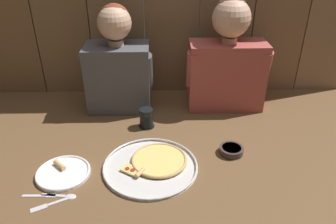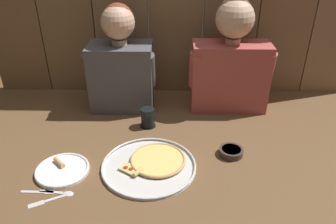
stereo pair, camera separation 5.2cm
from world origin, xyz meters
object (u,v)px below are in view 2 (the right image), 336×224
(dipping_bowl, at_px, (231,151))
(diner_left, at_px, (121,63))
(drinking_glass, at_px, (148,118))
(pizza_tray, at_px, (152,164))
(dinner_plate, at_px, (62,170))
(diner_right, at_px, (231,59))

(dipping_bowl, xyz_separation_m, diner_left, (-0.55, 0.46, 0.25))
(drinking_glass, height_order, diner_left, diner_left)
(drinking_glass, distance_m, diner_left, 0.34)
(drinking_glass, bearing_deg, diner_left, 125.50)
(dipping_bowl, bearing_deg, drinking_glass, 148.79)
(drinking_glass, distance_m, dipping_bowl, 0.47)
(diner_left, bearing_deg, dipping_bowl, -39.69)
(pizza_tray, height_order, diner_left, diner_left)
(dinner_plate, relative_size, diner_left, 0.39)
(pizza_tray, distance_m, drinking_glass, 0.33)
(diner_left, bearing_deg, drinking_glass, -54.50)
(drinking_glass, bearing_deg, dinner_plate, -132.47)
(pizza_tray, bearing_deg, dinner_plate, -172.94)
(drinking_glass, relative_size, diner_right, 0.17)
(dipping_bowl, bearing_deg, pizza_tray, -166.75)
(dipping_bowl, bearing_deg, dinner_plate, -169.90)
(dinner_plate, bearing_deg, dipping_bowl, 10.10)
(pizza_tray, xyz_separation_m, drinking_glass, (-0.04, 0.33, 0.04))
(drinking_glass, xyz_separation_m, diner_right, (0.44, 0.22, 0.24))
(dipping_bowl, distance_m, diner_left, 0.76)
(pizza_tray, height_order, drinking_glass, drinking_glass)
(drinking_glass, distance_m, diner_right, 0.55)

